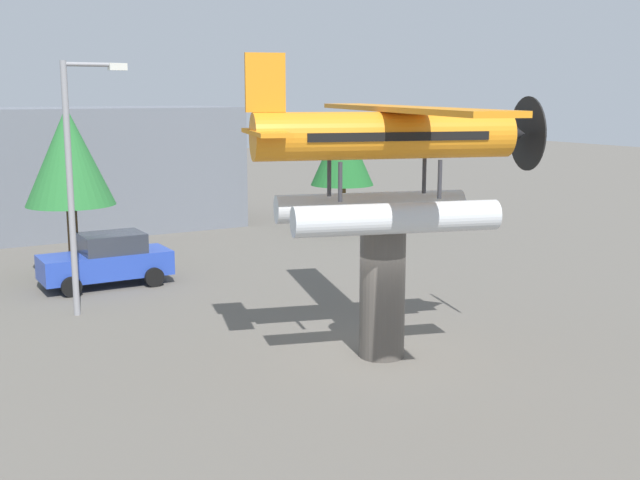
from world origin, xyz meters
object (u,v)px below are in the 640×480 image
display_pedestal (382,292)px  tree_center_back (342,151)px  floatplane_monument (390,156)px  car_mid_blue (107,260)px  storefront_building (70,170)px  streetlight_primary (77,169)px  tree_east (69,157)px

display_pedestal → tree_center_back: (8.61, 15.84, 2.13)m
floatplane_monument → tree_center_back: 18.04m
floatplane_monument → car_mid_blue: 12.00m
display_pedestal → storefront_building: storefront_building is taller
car_mid_blue → storefront_building: bearing=-97.5°
car_mid_blue → tree_center_back: (12.39, 5.26, 2.86)m
display_pedestal → car_mid_blue: display_pedestal is taller
floatplane_monument → display_pedestal: bearing=180.0°
floatplane_monument → tree_center_back: bearing=78.2°
streetlight_primary → display_pedestal: bearing=-54.4°
storefront_building → streetlight_primary: bearing=-101.9°
storefront_building → tree_center_back: size_ratio=2.84×
tree_east → tree_center_back: tree_east is taller
streetlight_primary → storefront_building: (3.07, 14.54, -1.39)m
display_pedestal → streetlight_primary: streetlight_primary is taller
floatplane_monument → streetlight_primary: size_ratio=1.43×
streetlight_primary → floatplane_monument: bearing=-53.9°
floatplane_monument → tree_center_back: floatplane_monument is taller
tree_center_back → storefront_building: bearing=150.5°
streetlight_primary → storefront_building: streetlight_primary is taller
floatplane_monument → storefront_building: size_ratio=0.67×
streetlight_primary → tree_center_back: size_ratio=1.34×
tree_east → streetlight_primary: bearing=-100.5°
floatplane_monument → tree_center_back: (8.48, 15.87, -1.14)m
floatplane_monument → tree_east: floatplane_monument is taller
display_pedestal → tree_east: tree_east is taller
display_pedestal → tree_center_back: bearing=61.5°
car_mid_blue → storefront_building: (1.50, 11.42, 1.96)m
storefront_building → tree_east: 9.62m
storefront_building → display_pedestal: bearing=-84.1°
floatplane_monument → streetlight_primary: streetlight_primary is taller
car_mid_blue → floatplane_monument: bearing=110.2°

